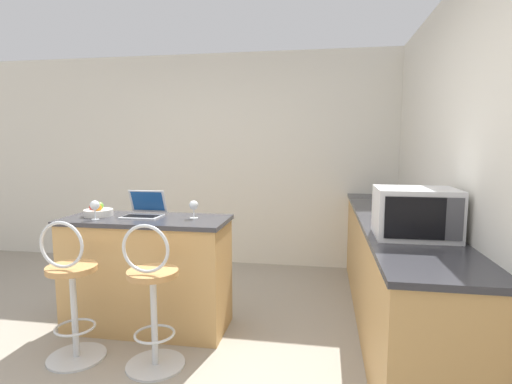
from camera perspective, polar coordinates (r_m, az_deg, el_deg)
The scene contains 13 objects.
ground_plane at distance 2.93m, azimuth -14.91°, elevation -24.43°, with size 20.00×20.00×0.00m, color gray.
wall_back at distance 4.99m, azimuth -2.86°, elevation 4.50°, with size 12.00×0.06×2.60m.
wall_right at distance 2.44m, azimuth 31.00°, elevation 0.87°, with size 0.06×12.00×2.60m.
breakfast_bar at distance 3.45m, azimuth -15.24°, elevation -11.09°, with size 1.33×0.56×0.92m.
counter_right at distance 3.51m, azimuth 19.05°, elevation -10.89°, with size 0.59×3.11×0.92m.
bar_stool_near at distance 3.12m, azimuth -24.84°, elevation -13.21°, with size 0.40×0.40×1.01m.
bar_stool_far at distance 2.84m, azimuth -14.58°, elevation -14.79°, with size 0.40×0.40×1.01m.
laptop at distance 3.41m, azimuth -15.64°, elevation -2.45°, with size 0.31×0.27×0.21m.
microwave at distance 2.73m, azimuth 21.80°, elevation -2.79°, with size 0.49×0.39×0.32m.
wine_glass_short at distance 3.22m, azimuth -8.89°, elevation -1.97°, with size 0.07×0.07×0.14m.
wine_glass_tall at distance 3.37m, azimuth -22.04°, elevation -1.84°, with size 0.07×0.07×0.15m.
fruit_bowl at distance 3.54m, azimuth -21.63°, elevation -2.59°, with size 0.23×0.23×0.11m.
mug_red at distance 4.01m, azimuth 20.53°, elevation -1.38°, with size 0.09×0.07×0.09m.
Camera 1 is at (1.08, -2.26, 1.52)m, focal length 28.00 mm.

